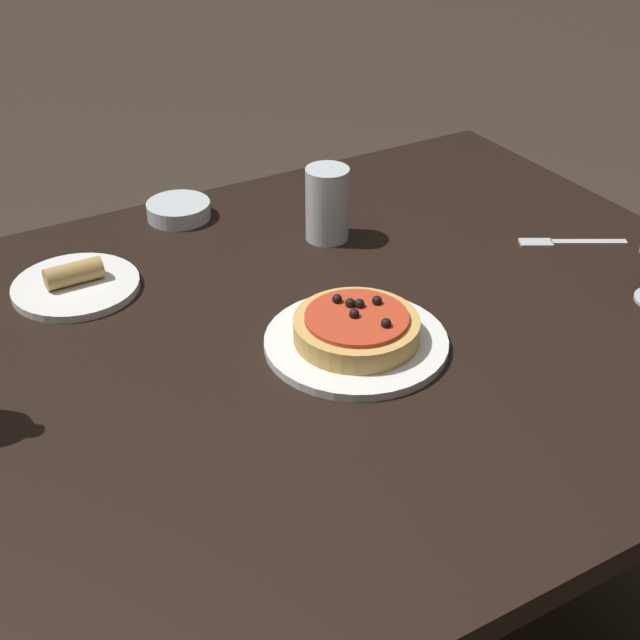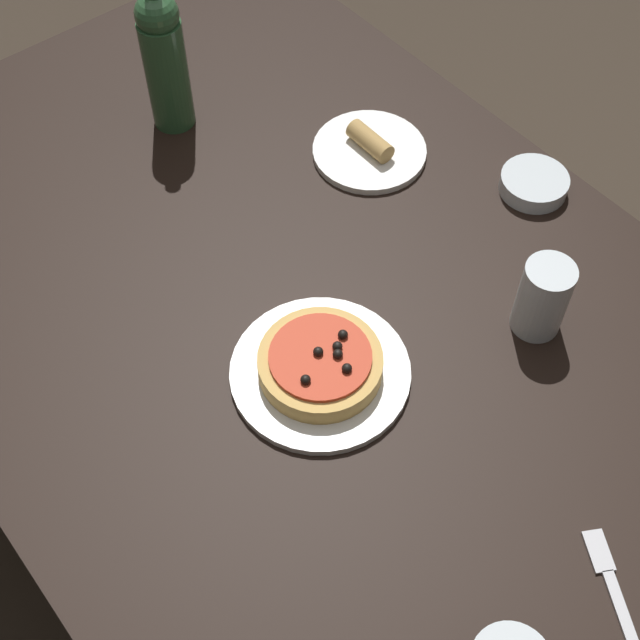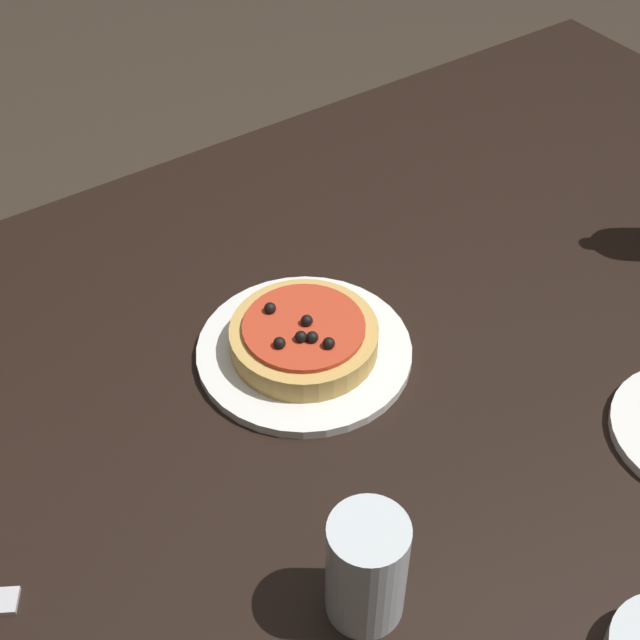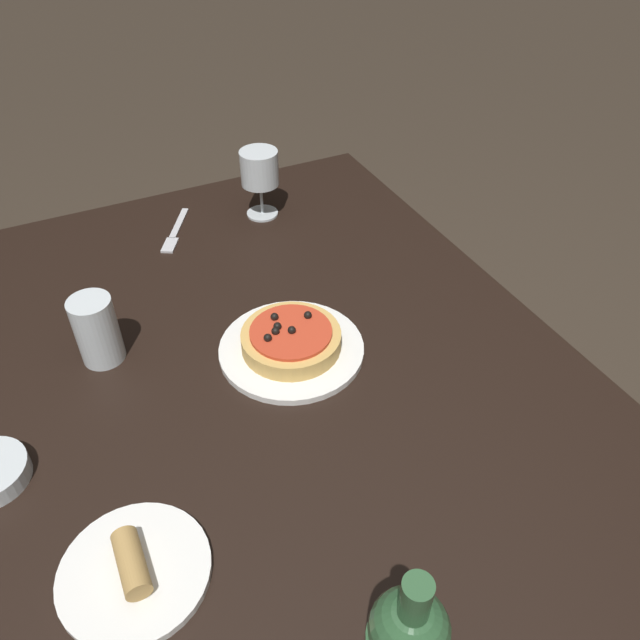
# 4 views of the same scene
# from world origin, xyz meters

# --- Properties ---
(ground_plane) EXTENTS (14.00, 14.00, 0.00)m
(ground_plane) POSITION_xyz_m (0.00, 0.00, 0.00)
(ground_plane) COLOR #382D23
(dining_table) EXTENTS (1.54, 1.02, 0.75)m
(dining_table) POSITION_xyz_m (0.00, 0.00, 0.68)
(dining_table) COLOR black
(dining_table) RESTS_ON ground_plane
(dinner_plate) EXTENTS (0.25, 0.25, 0.01)m
(dinner_plate) POSITION_xyz_m (0.13, -0.06, 0.76)
(dinner_plate) COLOR white
(dinner_plate) RESTS_ON dining_table
(pizza) EXTENTS (0.17, 0.17, 0.05)m
(pizza) POSITION_xyz_m (0.13, -0.06, 0.78)
(pizza) COLOR tan
(pizza) RESTS_ON dinner_plate
(water_cup) EXTENTS (0.07, 0.07, 0.12)m
(water_cup) POSITION_xyz_m (0.25, 0.23, 0.82)
(water_cup) COLOR silver
(water_cup) RESTS_ON dining_table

